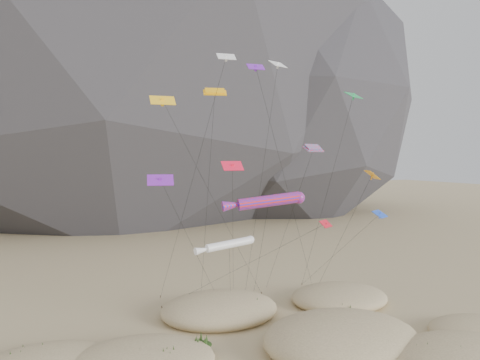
# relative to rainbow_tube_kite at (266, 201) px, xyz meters

# --- Properties ---
(dunes) EXTENTS (51.47, 36.37, 4.26)m
(dunes) POSITION_rel_rainbow_tube_kite_xyz_m (-1.24, -5.77, -13.01)
(dunes) COLOR #CCB789
(dunes) RESTS_ON ground
(dune_grass) EXTENTS (41.99, 28.75, 1.52)m
(dune_grass) POSITION_rel_rainbow_tube_kite_xyz_m (-0.24, -7.25, -12.88)
(dune_grass) COLOR black
(dune_grass) RESTS_ON ground
(kite_stakes) EXTENTS (20.90, 6.78, 0.30)m
(kite_stakes) POSITION_rel_rainbow_tube_kite_xyz_m (3.18, 13.61, -13.59)
(kite_stakes) COLOR #3F2D1E
(kite_stakes) RESTS_ON ground
(rainbow_tube_kite) EXTENTS (8.80, 13.05, 14.70)m
(rainbow_tube_kite) POSITION_rel_rainbow_tube_kite_xyz_m (0.00, 0.00, 0.00)
(rainbow_tube_kite) COLOR #FF261A
(rainbow_tube_kite) RESTS_ON ground
(white_tube_kite) EXTENTS (8.72, 12.06, 10.28)m
(white_tube_kite) POSITION_rel_rainbow_tube_kite_xyz_m (-4.17, 0.30, -4.12)
(white_tube_kite) COLOR white
(white_tube_kite) RESTS_ON ground
(orange_parafoil) EXTENTS (3.33, 11.16, 25.77)m
(orange_parafoil) POSITION_rel_rainbow_tube_kite_xyz_m (-2.85, 6.81, 11.24)
(orange_parafoil) COLOR #F9AB0D
(orange_parafoil) RESTS_ON ground
(multi_parafoil) EXTENTS (2.70, 13.37, 19.64)m
(multi_parafoil) POSITION_rel_rainbow_tube_kite_xyz_m (7.67, 3.37, 5.22)
(multi_parafoil) COLOR #FF1A40
(multi_parafoil) RESTS_ON ground
(delta_kites) EXTENTS (26.94, 19.95, 29.29)m
(delta_kites) POSITION_rel_rainbow_tube_kite_xyz_m (2.27, 1.68, 5.82)
(delta_kites) COLOR #169245
(delta_kites) RESTS_ON ground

